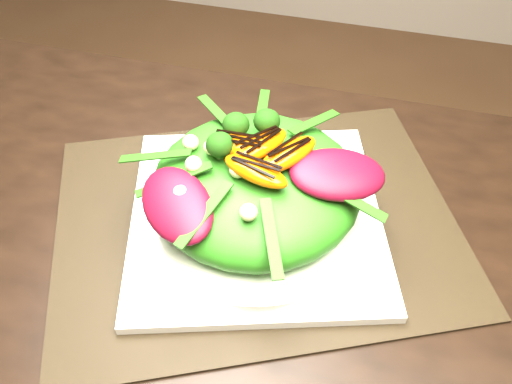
% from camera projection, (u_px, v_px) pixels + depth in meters
% --- Properties ---
extents(placemat, '(0.54, 0.49, 0.00)m').
position_uv_depth(placemat, '(256.00, 220.00, 0.61)').
color(placemat, black).
rests_on(placemat, dining_table).
extents(plate_base, '(0.35, 0.35, 0.01)m').
position_uv_depth(plate_base, '(256.00, 216.00, 0.61)').
color(plate_base, silver).
rests_on(plate_base, placemat).
extents(salad_bowl, '(0.29, 0.29, 0.02)m').
position_uv_depth(salad_bowl, '(256.00, 207.00, 0.60)').
color(salad_bowl, white).
rests_on(salad_bowl, plate_base).
extents(lettuce_mound, '(0.27, 0.27, 0.08)m').
position_uv_depth(lettuce_mound, '(256.00, 185.00, 0.57)').
color(lettuce_mound, '#286B13').
rests_on(lettuce_mound, salad_bowl).
extents(radicchio_leaf, '(0.11, 0.09, 0.02)m').
position_uv_depth(radicchio_leaf, '(338.00, 174.00, 0.53)').
color(radicchio_leaf, '#4A0716').
rests_on(radicchio_leaf, lettuce_mound).
extents(orange_segment, '(0.07, 0.06, 0.02)m').
position_uv_depth(orange_segment, '(247.00, 139.00, 0.55)').
color(orange_segment, '#C94A03').
rests_on(orange_segment, lettuce_mound).
extents(broccoli_floret, '(0.04, 0.04, 0.04)m').
position_uv_depth(broccoli_floret, '(203.00, 125.00, 0.56)').
color(broccoli_floret, black).
rests_on(broccoli_floret, lettuce_mound).
extents(macadamia_nut, '(0.02, 0.02, 0.02)m').
position_uv_depth(macadamia_nut, '(287.00, 195.00, 0.51)').
color(macadamia_nut, '#F6F0AE').
rests_on(macadamia_nut, lettuce_mound).
extents(balsamic_drizzle, '(0.04, 0.03, 0.00)m').
position_uv_depth(balsamic_drizzle, '(246.00, 132.00, 0.54)').
color(balsamic_drizzle, black).
rests_on(balsamic_drizzle, orange_segment).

